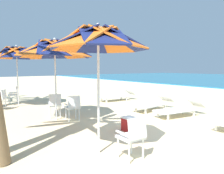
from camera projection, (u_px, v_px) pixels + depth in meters
The scene contains 13 objects.
ground_plane at pixel (168, 130), 6.10m from camera, with size 80.00×80.00×0.00m, color beige.
beach_umbrella_0 at pixel (98, 41), 4.23m from camera, with size 2.06×2.06×2.69m.
plastic_chair_0 at pixel (133, 135), 4.06m from camera, with size 0.48×0.46×0.87m.
beach_umbrella_1 at pixel (55, 50), 7.00m from camera, with size 2.55×2.55×2.79m.
plastic_chair_1 at pixel (55, 104), 7.54m from camera, with size 0.56×0.54×0.87m.
plastic_chair_2 at pixel (73, 106), 7.08m from camera, with size 0.53×0.50×0.87m.
beach_umbrella_2 at pixel (17, 53), 9.51m from camera, with size 2.34×2.34×2.81m.
plastic_chair_3 at pixel (1, 98), 8.88m from camera, with size 0.62×0.63×0.87m.
plastic_chair_4 at pixel (15, 94), 10.43m from camera, with size 0.56×0.58×0.87m.
sun_lounger_1 at pixel (180, 109), 7.76m from camera, with size 0.94×2.21×0.62m.
sun_lounger_2 at pixel (154, 104), 8.86m from camera, with size 0.74×2.18×0.62m.
sun_lounger_3 at pixel (117, 95), 11.41m from camera, with size 0.82×2.19×0.62m.
cooler_box at pixel (131, 124), 5.93m from camera, with size 0.50×0.34×0.40m.
Camera 1 is at (3.76, -4.90, 1.80)m, focal length 33.66 mm.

